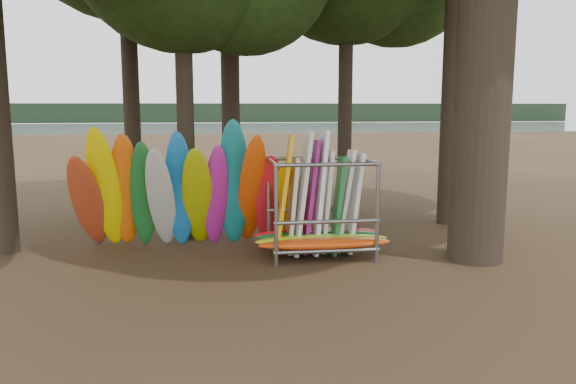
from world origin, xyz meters
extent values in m
plane|color=#47331E|center=(0.00, 0.00, 0.00)|extent=(120.00, 120.00, 0.00)
plane|color=gray|center=(0.00, 60.00, 0.00)|extent=(160.00, 160.00, 0.00)
cube|color=black|center=(0.00, 110.00, 2.00)|extent=(160.00, 4.00, 4.00)
cylinder|color=black|center=(-3.45, 6.43, 5.56)|extent=(0.51, 0.51, 11.11)
cylinder|color=black|center=(-0.39, 7.25, 6.25)|extent=(0.61, 0.61, 12.49)
cylinder|color=black|center=(3.22, 6.22, 5.00)|extent=(0.45, 0.45, 10.01)
cylinder|color=black|center=(-1.70, 3.10, 4.43)|extent=(0.44, 0.44, 8.87)
ellipsoid|color=#B93F1E|center=(-3.98, 2.08, 1.17)|extent=(0.92, 1.84, 2.49)
ellipsoid|color=#FFE600|center=(-3.55, 2.01, 1.49)|extent=(0.87, 1.68, 3.09)
ellipsoid|color=#FE620E|center=(-3.12, 2.15, 1.40)|extent=(0.89, 1.42, 2.90)
ellipsoid|color=#1B6929|center=(-2.69, 2.08, 1.31)|extent=(0.71, 1.21, 2.71)
ellipsoid|color=#B9BAB2|center=(-2.27, 1.83, 1.25)|extent=(0.80, 1.66, 2.63)
ellipsoid|color=#166AB7|center=(-1.84, 1.98, 1.43)|extent=(0.70, 1.09, 2.94)
ellipsoid|color=#9FAA09|center=(-1.41, 1.89, 1.25)|extent=(0.81, 1.65, 2.64)
ellipsoid|color=#AF1F93|center=(-0.98, 1.91, 1.27)|extent=(0.75, 1.30, 2.64)
ellipsoid|color=#14777B|center=(-0.55, 1.95, 1.57)|extent=(0.80, 1.23, 3.22)
ellipsoid|color=#E44A0C|center=(-0.12, 1.84, 1.39)|extent=(0.81, 1.93, 2.93)
ellipsoid|color=red|center=(0.31, 1.89, 1.14)|extent=(0.78, 1.30, 2.39)
ellipsoid|color=#DEAB00|center=(0.74, 1.91, 1.08)|extent=(0.84, 1.74, 2.32)
ellipsoid|color=#DA420C|center=(1.37, 0.30, 0.42)|extent=(2.98, 0.55, 0.24)
ellipsoid|color=#B4D31C|center=(1.37, 0.64, 0.42)|extent=(3.06, 0.55, 0.24)
ellipsoid|color=#166329|center=(1.37, 1.06, 0.42)|extent=(2.92, 0.55, 0.24)
ellipsoid|color=red|center=(1.37, 1.30, 0.42)|extent=(3.01, 0.55, 0.24)
cube|color=#F6A20C|center=(0.54, 1.00, 1.39)|extent=(0.53, 0.77, 2.80)
cube|color=silver|center=(0.75, 1.13, 1.12)|extent=(0.32, 0.76, 2.26)
cube|color=silver|center=(0.96, 0.95, 1.42)|extent=(0.49, 0.81, 2.86)
cube|color=#901871|center=(1.16, 1.11, 1.32)|extent=(0.46, 0.80, 2.67)
cube|color=white|center=(1.37, 0.98, 1.42)|extent=(0.40, 0.81, 2.88)
cube|color=silver|center=(1.58, 1.14, 1.19)|extent=(0.37, 0.75, 2.41)
cube|color=#186E2C|center=(1.78, 0.91, 1.13)|extent=(0.35, 0.75, 2.29)
cube|color=white|center=(1.99, 1.15, 1.21)|extent=(0.51, 0.76, 2.43)
cube|color=white|center=(2.20, 1.01, 1.16)|extent=(0.41, 0.76, 2.36)
camera|label=1|loc=(-1.11, -11.49, 3.41)|focal=35.00mm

